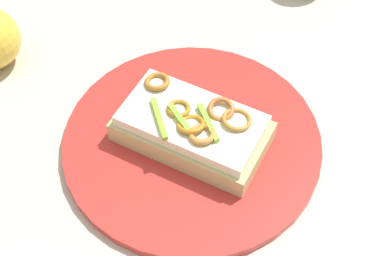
# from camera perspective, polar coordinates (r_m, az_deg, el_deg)

# --- Properties ---
(ground_plane) EXTENTS (2.00, 2.00, 0.00)m
(ground_plane) POSITION_cam_1_polar(r_m,az_deg,el_deg) (0.66, 0.00, -1.69)
(ground_plane) COLOR #C1B0A1
(ground_plane) RESTS_ON ground
(plate) EXTENTS (0.30, 0.30, 0.01)m
(plate) POSITION_cam_1_polar(r_m,az_deg,el_deg) (0.66, 0.00, -1.38)
(plate) COLOR red
(plate) RESTS_ON ground_plane
(sandwich) EXTENTS (0.11, 0.18, 0.05)m
(sandwich) POSITION_cam_1_polar(r_m,az_deg,el_deg) (0.64, 0.03, 0.06)
(sandwich) COLOR tan
(sandwich) RESTS_ON plate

